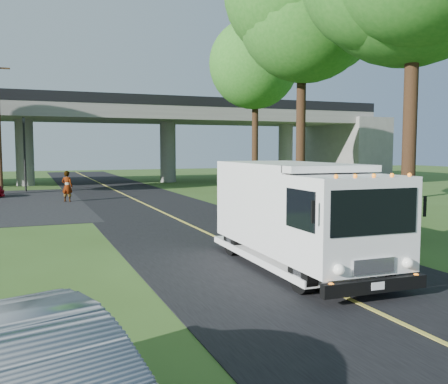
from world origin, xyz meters
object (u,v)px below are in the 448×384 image
step_van (299,212)px  pedestrian (67,186)px  tree_right_far (259,72)px  tree_right_mid (308,6)px  traffic_signal (24,146)px

step_van → pedestrian: 19.14m
tree_right_far → pedestrian: bearing=-171.2°
tree_right_mid → pedestrian: bearing=138.6°
tree_right_mid → step_van: 14.02m
traffic_signal → tree_right_mid: (12.41, -17.16, 6.41)m
tree_right_far → pedestrian: (-13.01, -2.01, -7.41)m
tree_right_far → traffic_signal: bearing=157.9°
traffic_signal → tree_right_mid: 22.13m
traffic_signal → tree_right_far: tree_right_far is taller
tree_right_mid → pedestrian: size_ratio=7.18×
traffic_signal → pedestrian: (2.20, -8.18, -2.31)m
traffic_signal → tree_right_mid: tree_right_mid is taller
step_van → traffic_signal: bearing=104.7°
step_van → pedestrian: size_ratio=3.61×
tree_right_mid → pedestrian: (-10.21, 8.99, -8.72)m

